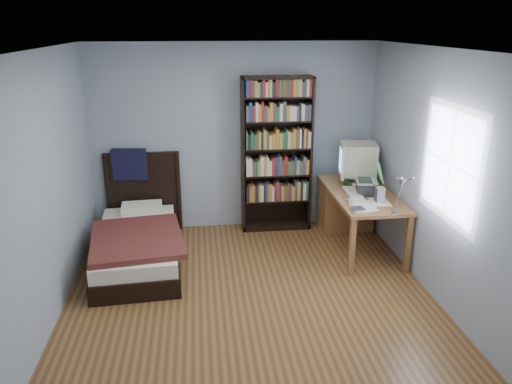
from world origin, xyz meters
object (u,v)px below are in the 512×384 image
Objects in this scene: speaker at (380,195)px; bookshelf at (276,155)px; desk_lamp at (400,186)px; keyboard at (352,192)px; bed at (138,239)px; soda_can at (347,182)px; crt_monitor at (357,160)px; desk at (349,203)px; laptop at (368,185)px.

bookshelf is at bearing 132.83° from speaker.
desk_lamp is 0.78m from speaker.
bed is (-2.62, -0.01, -0.48)m from keyboard.
soda_can is at bearing 89.90° from keyboard.
soda_can is 0.06× the size of bed.
desk_lamp is at bearing -20.23° from bed.
bed reaches higher than soda_can.
keyboard is 3.75× the size of soda_can.
crt_monitor is 1.27× the size of keyboard.
bookshelf is at bearing 161.82° from crt_monitor.
crt_monitor reaches higher than speaker.
bed is at bearing -156.06° from bookshelf.
soda_can reaches higher than desk.
desk_lamp reaches higher than soda_can.
laptop is at bearing -60.89° from soda_can.
crt_monitor is 4.76× the size of soda_can.
desk is 0.60m from keyboard.
desk is at bearing 60.11° from soda_can.
bookshelf is (-1.05, 1.12, 0.22)m from speaker.
keyboard is at bearing 122.94° from speaker.
laptop reaches higher than desk.
soda_can is at bearing -119.89° from desk.
desk_lamp is 1.26× the size of keyboard.
laptop is 2.27× the size of speaker.
bed is at bearing -173.52° from soda_can.
laptop is 0.32m from speaker.
desk is 3.77× the size of keyboard.
crt_monitor is 1.01× the size of desk_lamp.
desk is 1.18m from bookshelf.
laptop is at bearing -4.13° from keyboard.
bed is at bearing 179.92° from laptop.
laptop is at bearing 88.46° from desk_lamp.
speaker is at bearing -54.82° from keyboard.
soda_can is (0.01, 0.28, 0.04)m from keyboard.
keyboard is (-0.18, 0.02, -0.10)m from laptop.
crt_monitor is at bearing 89.73° from laptop.
desk is 8.87× the size of speaker.
desk_lamp reaches higher than crt_monitor.
soda_can is (-0.21, 0.62, -0.03)m from speaker.
desk_lamp reaches higher than bed.
soda_can is (-0.17, 0.30, -0.06)m from laptop.
bed reaches higher than laptop.
speaker is (0.07, 0.70, -0.34)m from desk_lamp.
speaker is 2.91m from bed.
desk is 0.78× the size of bed.
bookshelf is (-0.83, 0.78, 0.30)m from keyboard.
crt_monitor is 1.49m from desk_lamp.
crt_monitor reaches higher than soda_can.
desk is at bearing 144.75° from crt_monitor.
laptop is 1.07m from desk_lamp.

